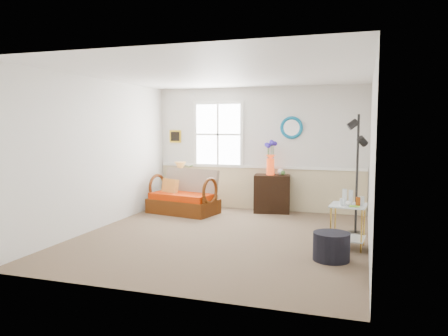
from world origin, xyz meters
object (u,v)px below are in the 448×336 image
(floor_lamp, at_px, (357,175))
(ottoman, at_px, (331,246))
(loveseat, at_px, (183,192))
(lamp_stand, at_px, (180,195))
(side_table, at_px, (348,226))
(cabinet, at_px, (272,194))

(floor_lamp, height_order, ottoman, floor_lamp)
(loveseat, bearing_deg, lamp_stand, 131.75)
(side_table, bearing_deg, floor_lamp, 83.76)
(side_table, bearing_deg, loveseat, 154.13)
(loveseat, height_order, floor_lamp, floor_lamp)
(loveseat, distance_m, cabinet, 1.84)
(loveseat, relative_size, cabinet, 1.75)
(cabinet, xyz_separation_m, side_table, (1.60, -2.27, -0.07))
(loveseat, xyz_separation_m, floor_lamp, (3.41, -0.73, 0.54))
(cabinet, bearing_deg, side_table, -63.04)
(lamp_stand, bearing_deg, loveseat, -59.92)
(loveseat, distance_m, side_table, 3.68)
(lamp_stand, height_order, ottoman, lamp_stand)
(side_table, distance_m, floor_lamp, 1.11)
(lamp_stand, relative_size, cabinet, 0.70)
(loveseat, bearing_deg, ottoman, -24.69)
(loveseat, xyz_separation_m, ottoman, (3.13, -2.30, -0.26))
(loveseat, xyz_separation_m, side_table, (3.31, -1.61, -0.13))
(lamp_stand, xyz_separation_m, floor_lamp, (3.71, -1.25, 0.71))
(loveseat, height_order, cabinet, loveseat)
(lamp_stand, bearing_deg, floor_lamp, -18.67)
(cabinet, height_order, ottoman, cabinet)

